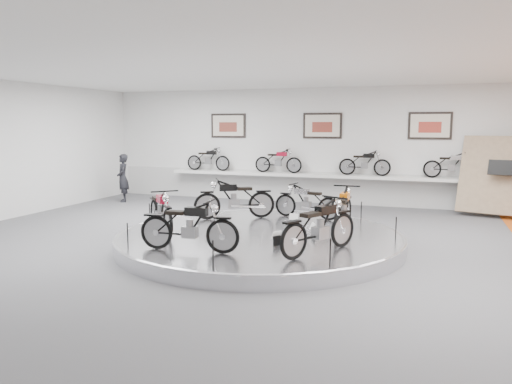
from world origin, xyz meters
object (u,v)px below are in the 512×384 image
(shelf, at_px, (320,176))
(visitor, at_px, (123,178))
(bike_b, at_px, (307,201))
(bike_e, at_px, (189,226))
(display_platform, at_px, (260,240))
(bike_a, at_px, (343,210))
(bike_d, at_px, (161,211))
(bike_f, at_px, (320,226))
(bike_c, at_px, (235,199))

(shelf, bearing_deg, visitor, -165.69)
(bike_b, xyz_separation_m, visitor, (-7.32, 2.55, 0.10))
(shelf, xyz_separation_m, bike_e, (-0.76, -8.40, -0.19))
(display_platform, height_order, visitor, visitor)
(bike_b, relative_size, bike_e, 0.89)
(bike_a, relative_size, visitor, 1.04)
(bike_a, xyz_separation_m, bike_e, (-2.52, -2.61, -0.02))
(bike_a, bearing_deg, bike_b, 37.95)
(display_platform, xyz_separation_m, bike_b, (0.56, 2.13, 0.60))
(bike_a, bearing_deg, bike_d, 108.60)
(bike_f, bearing_deg, shelf, 39.89)
(shelf, relative_size, visitor, 6.45)
(display_platform, height_order, bike_d, bike_d)
(bike_a, distance_m, bike_e, 3.63)
(shelf, height_order, bike_e, bike_e)
(display_platform, bearing_deg, visitor, 145.28)
(bike_a, relative_size, bike_d, 1.02)
(bike_d, height_order, visitor, visitor)
(shelf, xyz_separation_m, bike_c, (-1.19, -4.93, -0.17))
(bike_c, distance_m, visitor, 6.42)
(bike_c, bearing_deg, shelf, -132.96)
(bike_b, distance_m, visitor, 7.75)
(display_platform, xyz_separation_m, visitor, (-6.75, 4.68, 0.70))
(display_platform, height_order, bike_c, bike_c)
(bike_b, height_order, bike_e, bike_e)
(display_platform, distance_m, visitor, 8.24)
(bike_d, height_order, bike_f, bike_f)
(bike_d, height_order, bike_e, bike_d)
(shelf, distance_m, visitor, 6.97)
(bike_a, relative_size, bike_b, 1.16)
(display_platform, height_order, bike_f, bike_f)
(bike_d, relative_size, bike_f, 0.98)
(bike_b, height_order, bike_f, bike_f)
(bike_b, bearing_deg, bike_d, 57.09)
(bike_c, relative_size, visitor, 1.05)
(bike_b, distance_m, bike_e, 4.33)
(bike_e, relative_size, bike_f, 0.96)
(bike_b, relative_size, bike_f, 0.86)
(shelf, xyz_separation_m, visitor, (-6.75, -1.72, -0.15))
(shelf, distance_m, bike_f, 7.88)
(bike_d, xyz_separation_m, bike_e, (1.35, -1.27, -0.01))
(shelf, bearing_deg, display_platform, -90.00)
(display_platform, height_order, bike_a, bike_a)
(bike_a, bearing_deg, bike_f, 175.66)
(bike_a, distance_m, visitor, 9.44)
(shelf, height_order, bike_c, bike_c)
(bike_c, bearing_deg, bike_a, 134.53)
(bike_c, distance_m, bike_d, 2.37)
(bike_b, bearing_deg, bike_f, 117.46)
(bike_b, bearing_deg, shelf, -72.34)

